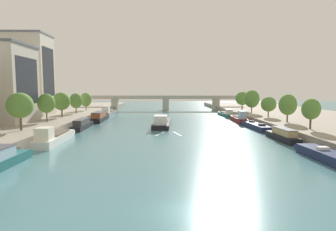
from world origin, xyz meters
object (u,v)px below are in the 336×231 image
(tree_right_second, at_px, (269,104))
(moored_boat_left_end, at_px, (99,117))
(tree_left_nearest, at_px, (46,103))
(barge_midriver, at_px, (162,122))
(tree_right_midway, at_px, (288,105))
(bridge_far, at_px, (166,101))
(tree_right_third, at_px, (242,98))
(moored_boat_left_second, at_px, (109,112))
(moored_boat_right_second, at_px, (283,135))
(moored_boat_right_end, at_px, (255,126))
(tree_left_midway, at_px, (61,101))
(tree_right_end_of_row, at_px, (252,99))
(tree_right_past_mid, at_px, (311,109))
(tree_left_second, at_px, (86,100))
(moored_boat_right_gap_after, at_px, (239,118))
(moored_boat_left_gap_after, at_px, (54,137))
(moored_boat_right_far, at_px, (226,114))
(tree_left_past_mid, at_px, (20,105))
(tree_left_distant, at_px, (76,101))
(moored_boat_left_lone, at_px, (82,124))

(tree_right_second, bearing_deg, moored_boat_left_end, 171.45)
(moored_boat_left_end, relative_size, tree_left_nearest, 2.34)
(barge_midriver, height_order, tree_right_midway, tree_right_midway)
(tree_right_midway, relative_size, bridge_far, 0.09)
(moored_boat_left_end, relative_size, tree_right_third, 2.29)
(moored_boat_left_second, xyz_separation_m, moored_boat_right_second, (41.87, -50.92, -0.06))
(tree_right_third, bearing_deg, tree_right_second, -87.61)
(moored_boat_right_end, height_order, tree_left_midway, tree_left_midway)
(tree_right_end_of_row, bearing_deg, tree_right_midway, -88.36)
(moored_boat_right_end, xyz_separation_m, tree_right_midway, (6.79, -1.84, 5.23))
(moored_boat_left_end, height_order, tree_right_past_mid, tree_right_past_mid)
(barge_midriver, height_order, tree_right_past_mid, tree_right_past_mid)
(barge_midriver, relative_size, bridge_far, 0.30)
(tree_left_second, distance_m, tree_right_second, 61.98)
(moored_boat_left_second, xyz_separation_m, tree_right_third, (47.89, -3.71, 5.14))
(moored_boat_left_second, xyz_separation_m, moored_boat_right_end, (42.01, -35.52, -0.41))
(barge_midriver, bearing_deg, tree_right_midway, -15.13)
(tree_left_nearest, bearing_deg, moored_boat_right_gap_after, 15.67)
(moored_boat_left_second, bearing_deg, moored_boat_left_gap_after, -89.64)
(moored_boat_left_gap_after, distance_m, tree_right_third, 68.12)
(tree_left_nearest, xyz_separation_m, tree_left_second, (-0.42, 35.06, -0.49))
(moored_boat_left_second, bearing_deg, moored_boat_left_end, -87.78)
(tree_left_second, bearing_deg, moored_boat_left_end, -63.74)
(tree_left_nearest, bearing_deg, moored_boat_right_far, 32.10)
(moored_boat_left_end, height_order, bridge_far, bridge_far)
(moored_boat_right_gap_after, relative_size, moored_boat_right_far, 0.90)
(tree_right_end_of_row, distance_m, bridge_far, 46.29)
(moored_boat_right_far, relative_size, tree_right_third, 2.16)
(tree_left_nearest, height_order, tree_right_second, tree_left_nearest)
(moored_boat_left_second, bearing_deg, moored_boat_right_second, -50.57)
(tree_left_past_mid, height_order, tree_left_distant, tree_left_past_mid)
(moored_boat_right_end, height_order, tree_right_past_mid, tree_right_past_mid)
(moored_boat_left_second, relative_size, tree_left_midway, 2.36)
(moored_boat_left_gap_after, height_order, moored_boat_left_lone, moored_boat_left_gap_after)
(tree_left_past_mid, xyz_separation_m, bridge_far, (27.90, 73.36, -2.20))
(moored_boat_left_gap_after, bearing_deg, moored_boat_right_second, 1.77)
(moored_boat_left_end, distance_m, tree_right_third, 49.68)
(tree_left_past_mid, xyz_separation_m, tree_right_second, (55.63, 23.62, -1.13))
(moored_boat_right_end, distance_m, tree_left_midway, 51.36)
(moored_boat_left_end, height_order, moored_boat_right_end, moored_boat_left_end)
(moored_boat_left_lone, height_order, tree_right_third, tree_right_third)
(tree_left_past_mid, relative_size, tree_right_past_mid, 1.19)
(moored_boat_right_gap_after, relative_size, tree_right_third, 1.95)
(moored_boat_right_far, relative_size, tree_right_second, 2.62)
(moored_boat_left_gap_after, bearing_deg, moored_boat_right_far, 48.71)
(tree_right_midway, xyz_separation_m, tree_right_second, (0.00, 11.65, -0.51))
(tree_right_end_of_row, bearing_deg, moored_boat_left_lone, -156.36)
(moored_boat_right_end, distance_m, tree_left_distant, 54.85)
(tree_right_past_mid, height_order, bridge_far, tree_right_past_mid)
(tree_right_past_mid, height_order, tree_right_midway, tree_right_midway)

